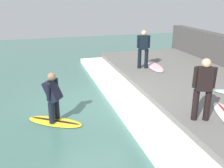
{
  "coord_description": "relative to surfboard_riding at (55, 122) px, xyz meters",
  "views": [
    {
      "loc": [
        -1.55,
        -7.39,
        3.38
      ],
      "look_at": [
        0.59,
        0.0,
        0.7
      ],
      "focal_mm": 42.0,
      "sensor_mm": 36.0,
      "label": 1
    }
  ],
  "objects": [
    {
      "name": "surfboard_waiting_near",
      "position": [
        4.51,
        3.31,
        0.36
      ],
      "size": [
        0.85,
        1.9,
        0.06
      ],
      "color": "beige",
      "rests_on": "concrete_ledge"
    },
    {
      "name": "concrete_ledge",
      "position": [
        5.14,
        0.74,
        0.15
      ],
      "size": [
        4.4,
        11.96,
        0.36
      ],
      "primitive_type": "cube",
      "color": "#66635E",
      "rests_on": "ground_plane"
    },
    {
      "name": "ground_plane",
      "position": [
        1.26,
        0.74,
        -0.03
      ],
      "size": [
        28.0,
        28.0,
        0.0
      ],
      "primitive_type": "plane",
      "color": "#426B60"
    },
    {
      "name": "wave_foam_crest",
      "position": [
        2.37,
        0.74,
        0.06
      ],
      "size": [
        1.13,
        11.36,
        0.19
      ],
      "primitive_type": "cube",
      "color": "white",
      "rests_on": "ground_plane"
    },
    {
      "name": "surfboard_riding",
      "position": [
        0.0,
        0.0,
        0.0
      ],
      "size": [
        1.64,
        1.35,
        0.07
      ],
      "color": "yellow",
      "rests_on": "ground_plane"
    },
    {
      "name": "surfer_waiting_far",
      "position": [
        3.49,
        -1.56,
        1.22
      ],
      "size": [
        0.51,
        0.38,
        1.58
      ],
      "color": "black",
      "rests_on": "concrete_ledge"
    },
    {
      "name": "surfer_waiting_near",
      "position": [
        3.95,
        3.31,
        1.23
      ],
      "size": [
        0.53,
        0.33,
        1.59
      ],
      "color": "black",
      "rests_on": "concrete_ledge"
    },
    {
      "name": "surfer_riding",
      "position": [
        0.0,
        0.0,
        0.79
      ],
      "size": [
        0.56,
        0.55,
        1.38
      ],
      "color": "black",
      "rests_on": "surfboard_riding"
    }
  ]
}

